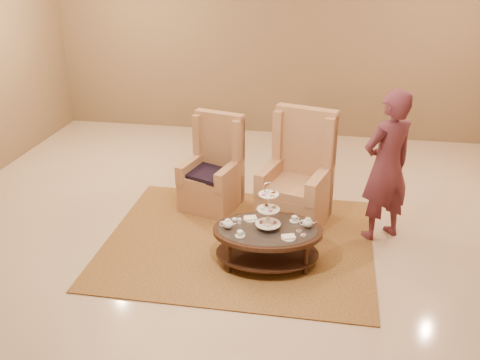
% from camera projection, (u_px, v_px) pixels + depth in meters
% --- Properties ---
extents(ground, '(8.00, 8.00, 0.00)m').
position_uv_depth(ground, '(248.00, 250.00, 5.92)').
color(ground, beige).
rests_on(ground, ground).
extents(ceiling, '(8.00, 8.00, 0.02)m').
position_uv_depth(ceiling, '(248.00, 250.00, 5.92)').
color(ceiling, beige).
rests_on(ceiling, ground).
extents(wall_back, '(8.00, 0.04, 3.50)m').
position_uv_depth(wall_back, '(287.00, 32.00, 8.79)').
color(wall_back, olive).
rests_on(wall_back, ground).
extents(rug, '(2.99, 2.50, 0.02)m').
position_uv_depth(rug, '(239.00, 241.00, 6.09)').
color(rug, olive).
rests_on(rug, ground).
extents(tea_table, '(1.23, 0.92, 0.95)m').
position_uv_depth(tea_table, '(268.00, 235.00, 5.54)').
color(tea_table, black).
rests_on(tea_table, ground).
extents(armchair_left, '(0.79, 0.80, 1.19)m').
position_uv_depth(armchair_left, '(214.00, 176.00, 6.78)').
color(armchair_left, tan).
rests_on(armchair_left, ground).
extents(armchair_right, '(0.91, 0.93, 1.36)m').
position_uv_depth(armchair_right, '(298.00, 185.00, 6.40)').
color(armchair_right, tan).
rests_on(armchair_right, ground).
extents(person, '(0.76, 0.71, 1.75)m').
position_uv_depth(person, '(387.00, 166.00, 5.85)').
color(person, '#5C2733').
rests_on(person, ground).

